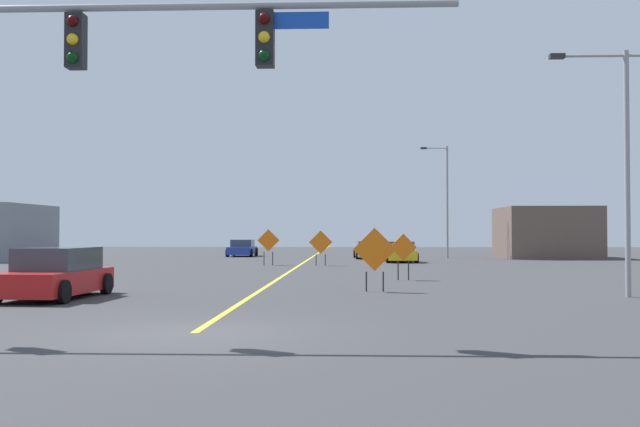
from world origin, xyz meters
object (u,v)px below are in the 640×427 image
Objects in this scene: street_lamp_near_right at (627,146)px; car_yellow_approaching at (400,252)px; construction_sign_left_lane at (321,244)px; car_silver_near at (369,250)px; construction_sign_right_shoulder at (268,242)px; car_blue_distant at (242,249)px; construction_sign_median_near at (403,250)px; construction_sign_left_shoulder at (375,252)px; street_lamp_mid_right at (445,196)px; car_red_passing at (56,274)px.

car_yellow_approaching is (-5.02, 25.22, -3.82)m from street_lamp_near_right.
construction_sign_left_lane reaches higher than car_silver_near.
car_blue_distant is (-3.78, 15.48, -0.72)m from construction_sign_right_shoulder.
construction_sign_right_shoulder reaches higher than construction_sign_median_near.
construction_sign_left_shoulder reaches higher than car_silver_near.
car_blue_distant is at bearing 156.30° from car_silver_near.
car_silver_near is (-1.84, 6.43, -0.01)m from car_yellow_approaching.
car_yellow_approaching is (4.83, 5.14, -0.64)m from construction_sign_left_lane.
construction_sign_median_near is 0.43× the size of car_yellow_approaching.
street_lamp_mid_right is 9.71m from car_yellow_approaching.
car_blue_distant is (-9.81, 4.31, 0.01)m from car_silver_near.
construction_sign_median_near is 0.41× the size of car_red_passing.
street_lamp_near_right is 3.64× the size of construction_sign_left_lane.
street_lamp_mid_right is 4.05× the size of construction_sign_left_shoulder.
car_red_passing is at bearing -114.34° from street_lamp_mid_right.
car_red_passing is (-6.78, -21.13, -0.56)m from construction_sign_left_lane.
street_lamp_near_right is at bearing -13.11° from construction_sign_left_shoulder.
construction_sign_left_lane is 11.97m from car_silver_near.
construction_sign_left_lane is 17.29m from car_blue_distant.
car_blue_distant is at bearing 90.06° from car_red_passing.
street_lamp_mid_right is at bearing 64.07° from car_yellow_approaching.
construction_sign_right_shoulder is 0.50× the size of car_blue_distant.
car_blue_distant is (-9.30, 34.25, -0.67)m from construction_sign_left_shoulder.
construction_sign_right_shoulder reaches higher than car_yellow_approaching.
construction_sign_left_lane is 0.44× the size of car_silver_near.
construction_sign_median_near is at bearing -88.08° from car_silver_near.
car_red_passing is 37.01m from car_blue_distant.
construction_sign_left_lane is at bearing -133.25° from car_yellow_approaching.
construction_sign_median_near reaches higher than car_red_passing.
construction_sign_median_near is 0.41× the size of car_silver_near.
street_lamp_mid_right reaches higher than car_blue_distant.
car_red_passing reaches higher than car_yellow_approaching.
street_lamp_near_right is (1.14, -33.19, -0.15)m from street_lamp_mid_right.
car_yellow_approaching is at bearing 31.08° from construction_sign_right_shoulder.
car_blue_distant is at bearing 113.23° from construction_sign_left_lane.
construction_sign_right_shoulder is at bearing 122.17° from street_lamp_near_right.
street_lamp_near_right is at bearing -77.78° from car_silver_near.
car_blue_distant is (-11.65, 10.74, -0.00)m from car_yellow_approaching.
construction_sign_left_lane reaches higher than car_yellow_approaching.
street_lamp_near_right is 26.00m from car_yellow_approaching.
car_silver_near is at bearing 61.66° from construction_sign_right_shoulder.
construction_sign_left_shoulder is at bearing 16.61° from car_red_passing.
street_lamp_near_right is at bearing -57.83° from construction_sign_right_shoulder.
street_lamp_mid_right is 1.84× the size of car_red_passing.
construction_sign_right_shoulder is 1.12× the size of construction_sign_median_near.
car_red_passing is (-10.58, -8.57, -0.49)m from construction_sign_median_near.
car_yellow_approaching is 28.72m from car_red_passing.
construction_sign_left_shoulder is at bearing -95.70° from car_yellow_approaching.
construction_sign_right_shoulder reaches higher than construction_sign_left_shoulder.
car_red_passing is at bearing -99.88° from construction_sign_right_shoulder.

